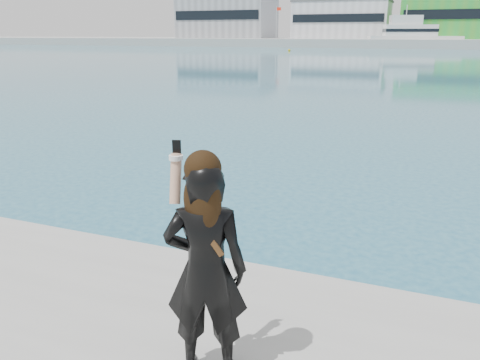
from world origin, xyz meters
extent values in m
cube|color=#9E9E99|center=(0.00, 130.00, 1.00)|extent=(320.00, 40.00, 2.00)
cube|color=gray|center=(-55.00, 128.00, 7.50)|extent=(26.00, 16.00, 11.00)
cube|color=black|center=(-55.00, 119.90, 8.05)|extent=(24.70, 0.20, 2.42)
cube|color=silver|center=(-22.00, 128.00, 6.50)|extent=(24.00, 15.00, 9.00)
cube|color=black|center=(-22.00, 120.40, 6.95)|extent=(22.80, 0.20, 1.98)
cube|color=#59595B|center=(-22.00, 128.00, 11.25)|extent=(24.48, 15.30, 0.50)
cube|color=green|center=(8.00, 128.00, 7.00)|extent=(30.00, 16.00, 10.00)
cube|color=black|center=(8.00, 119.90, 7.50)|extent=(28.50, 0.20, 2.20)
cylinder|color=silver|center=(-38.00, 121.00, 6.00)|extent=(0.16, 0.16, 8.00)
cube|color=red|center=(-37.40, 121.00, 9.40)|extent=(1.20, 0.04, 0.80)
cube|color=white|center=(-3.10, 115.53, 1.36)|extent=(21.13, 10.72, 2.72)
cube|color=white|center=(-4.19, 115.24, 3.96)|extent=(12.16, 7.51, 2.49)
cube|color=white|center=(-5.29, 114.95, 6.22)|extent=(7.55, 5.47, 2.04)
cube|color=black|center=(-4.19, 115.24, 3.96)|extent=(12.40, 7.68, 0.68)
cylinder|color=silver|center=(-5.29, 114.95, 8.37)|extent=(0.18, 0.18, 2.26)
sphere|color=gold|center=(-25.02, 88.03, 0.00)|extent=(0.50, 0.50, 0.50)
imported|color=black|center=(-0.79, -0.80, 1.66)|extent=(0.72, 0.58, 1.72)
sphere|color=black|center=(-0.78, -0.82, 2.46)|extent=(0.26, 0.26, 0.26)
ellipsoid|color=black|center=(-0.77, -0.87, 2.24)|extent=(0.29, 0.15, 0.46)
cylinder|color=tan|center=(-1.03, -0.77, 2.35)|extent=(0.14, 0.22, 0.37)
cylinder|color=white|center=(-1.04, -0.74, 2.49)|extent=(0.10, 0.10, 0.03)
cube|color=black|center=(-1.05, -0.70, 2.55)|extent=(0.06, 0.03, 0.13)
cube|color=#4C2D14|center=(-0.73, -0.88, 2.00)|extent=(0.23, 0.09, 0.35)
camera|label=1|loc=(0.59, -3.61, 3.35)|focal=35.00mm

